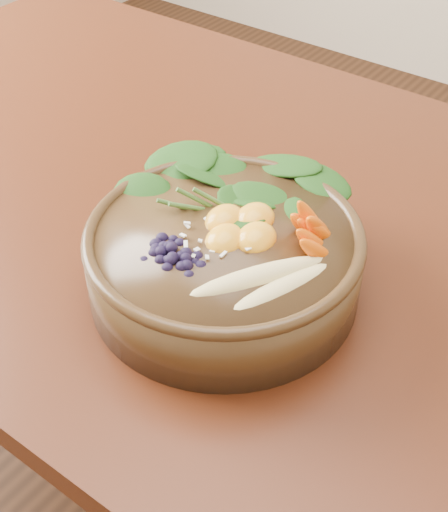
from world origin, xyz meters
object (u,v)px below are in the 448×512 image
Objects in this scene: stoneware_bowl at (224,262)px; banana_halves at (270,270)px; mandarin_cluster at (240,217)px; blueberry_pile at (171,238)px; dining_table at (217,244)px; carrot_cluster at (319,207)px; kale_heap at (253,178)px.

banana_halves is at bearing -21.94° from stoneware_bowl.
blueberry_pile reaches higher than mandarin_cluster.
blueberry_pile is (0.10, -0.22, 0.20)m from dining_table.
mandarin_cluster is (-0.08, 0.05, 0.00)m from banana_halves.
dining_table is at bearing 115.32° from blueberry_pile.
dining_table is 4.96× the size of stoneware_bowl.
carrot_cluster is (0.22, -0.10, 0.22)m from dining_table.
kale_heap is at bearing -33.33° from dining_table.
banana_halves is at bearing -34.43° from mandarin_cluster.
stoneware_bowl is 0.11m from banana_halves.
stoneware_bowl is at bearing -177.26° from banana_halves.
blueberry_pile is (-0.11, -0.03, 0.01)m from banana_halves.
blueberry_pile is at bearing -109.55° from carrot_cluster.
banana_halves is (0.10, -0.12, -0.01)m from kale_heap.
banana_halves is 1.64× the size of mandarin_cluster.
mandarin_cluster is at bearing 170.25° from banana_halves.
carrot_cluster is 0.09m from banana_halves.
kale_heap reaches higher than stoneware_bowl.
kale_heap reaches higher than dining_table.
carrot_cluster is at bearing 45.77° from blueberry_pile.
dining_table is 0.31m from blueberry_pile.
blueberry_pile is (-0.11, -0.12, -0.02)m from carrot_cluster.
dining_table is 0.24m from kale_heap.
carrot_cluster is 0.60× the size of blueberry_pile.
kale_heap is at bearing 102.19° from stoneware_bowl.
mandarin_cluster is (0.14, -0.14, 0.20)m from dining_table.
stoneware_bowl is 0.14m from carrot_cluster.
mandarin_cluster reaches higher than dining_table.
mandarin_cluster is (0.01, 0.02, 0.06)m from stoneware_bowl.
carrot_cluster reaches higher than dining_table.
blueberry_pile is (-0.02, -0.06, 0.07)m from stoneware_bowl.
banana_halves is 1.13× the size of blueberry_pile.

